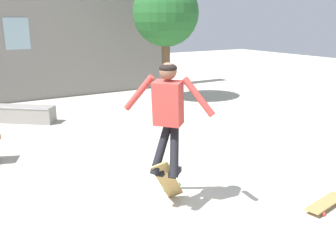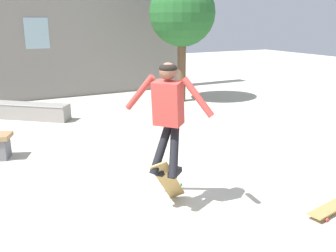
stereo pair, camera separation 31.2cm
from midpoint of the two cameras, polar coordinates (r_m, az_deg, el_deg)
name	(u,v)px [view 1 (the left image)]	position (r m, az deg, el deg)	size (l,w,h in m)	color
ground_plane	(132,217)	(4.93, -7.36, -13.55)	(40.00, 40.00, 0.00)	beige
building_backdrop	(5,23)	(12.18, -24.29, 14.14)	(11.02, 0.52, 5.73)	gray
tree_right	(166,14)	(11.23, -1.18, 16.71)	(1.91, 1.91, 3.55)	brown
skate_ledge	(14,114)	(9.89, -23.22, 1.72)	(1.79, 1.58, 0.41)	gray
skater	(168,110)	(4.60, -1.94, 2.50)	(0.81, 0.97, 1.44)	#B23833
skateboard_flipping	(168,181)	(5.02, -1.82, -8.34)	(0.62, 0.41, 0.75)	#AD894C
skateboard_resting	(326,203)	(5.43, 21.39, -10.86)	(0.78, 0.32, 0.08)	#AD894C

